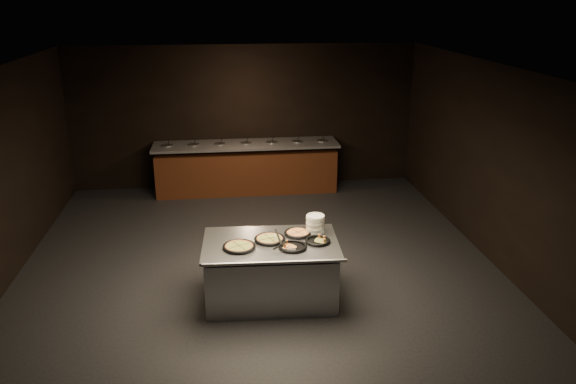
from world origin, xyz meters
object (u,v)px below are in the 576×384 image
object	(u,v)px
serving_counter	(271,272)
plate_stack	(315,224)
pan_cheese_whole	(270,239)
pan_veggie_whole	(239,246)

from	to	relation	value
serving_counter	plate_stack	bearing A→B (deg)	23.90
serving_counter	pan_cheese_whole	bearing A→B (deg)	98.62
serving_counter	pan_veggie_whole	size ratio (longest dim) A/B	4.28
pan_veggie_whole	plate_stack	bearing A→B (deg)	19.24
plate_stack	pan_veggie_whole	bearing A→B (deg)	-160.76
plate_stack	pan_veggie_whole	world-z (taller)	plate_stack
plate_stack	pan_cheese_whole	world-z (taller)	plate_stack
plate_stack	pan_cheese_whole	xyz separation A→B (m)	(-0.63, -0.18, -0.10)
serving_counter	plate_stack	xyz separation A→B (m)	(0.62, 0.24, 0.55)
plate_stack	pan_cheese_whole	size ratio (longest dim) A/B	0.60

